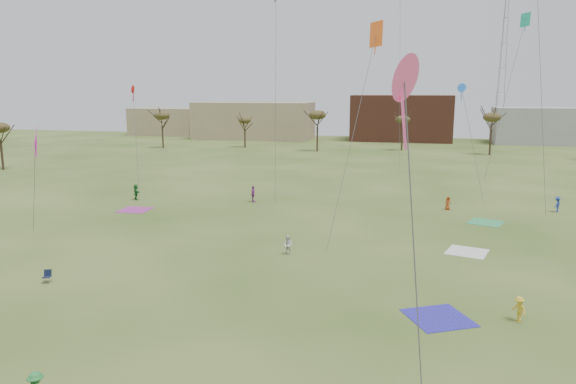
# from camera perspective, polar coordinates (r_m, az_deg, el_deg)

# --- Properties ---
(ground) EXTENTS (260.00, 260.00, 0.00)m
(ground) POSITION_cam_1_polar(r_m,az_deg,el_deg) (29.74, -5.69, -14.78)
(ground) COLOR #304A17
(ground) RESTS_ON ground
(flyer_mid_b) EXTENTS (1.00, 1.10, 1.48)m
(flyer_mid_b) POSITION_cam_1_polar(r_m,az_deg,el_deg) (33.11, 23.79, -11.55)
(flyer_mid_b) COLOR gold
(flyer_mid_b) RESTS_ON ground
(spectator_mid_d) EXTENTS (0.60, 1.18, 1.93)m
(spectator_mid_d) POSITION_cam_1_polar(r_m,az_deg,el_deg) (62.15, -3.82, -0.21)
(spectator_mid_d) COLOR #933D94
(spectator_mid_d) RESTS_ON ground
(spectator_mid_e) EXTENTS (0.88, 0.75, 1.59)m
(spectator_mid_e) POSITION_cam_1_polar(r_m,az_deg,el_deg) (42.11, 0.02, -5.78)
(spectator_mid_e) COLOR silver
(spectator_mid_e) RESTS_ON ground
(flyer_far_a) EXTENTS (1.59, 1.67, 1.89)m
(flyer_far_a) POSITION_cam_1_polar(r_m,az_deg,el_deg) (65.99, -16.18, 0.01)
(flyer_far_a) COLOR #257031
(flyer_far_a) RESTS_ON ground
(flyer_far_b) EXTENTS (0.86, 0.74, 1.49)m
(flyer_far_b) POSITION_cam_1_polar(r_m,az_deg,el_deg) (60.61, 16.97, -1.16)
(flyer_far_b) COLOR #A5441C
(flyer_far_b) RESTS_ON ground
(flyer_far_c) EXTENTS (1.11, 1.26, 1.70)m
(flyer_far_c) POSITION_cam_1_polar(r_m,az_deg,el_deg) (63.90, 27.20, -1.20)
(flyer_far_c) COLOR navy
(flyer_far_c) RESTS_ON ground
(blanket_blue) EXTENTS (4.50, 4.50, 0.03)m
(blanket_blue) POSITION_cam_1_polar(r_m,az_deg,el_deg) (32.29, 16.01, -13.02)
(blanket_blue) COLOR #2D27AB
(blanket_blue) RESTS_ON ground
(blanket_cream) EXTENTS (3.78, 3.78, 0.03)m
(blanket_cream) POSITION_cam_1_polar(r_m,az_deg,el_deg) (45.42, 18.86, -6.18)
(blanket_cream) COLOR silver
(blanket_cream) RESTS_ON ground
(blanket_plum) EXTENTS (3.30, 3.30, 0.03)m
(blanket_plum) POSITION_cam_1_polar(r_m,az_deg,el_deg) (60.38, -16.28, -1.89)
(blanket_plum) COLOR #A53292
(blanket_plum) RESTS_ON ground
(blanket_olive) EXTENTS (3.98, 3.98, 0.03)m
(blanket_olive) POSITION_cam_1_polar(r_m,az_deg,el_deg) (56.07, 20.68, -3.12)
(blanket_olive) COLOR #37995C
(blanket_olive) RESTS_ON ground
(camp_chair_left) EXTENTS (0.64, 0.67, 0.87)m
(camp_chair_left) POSITION_cam_1_polar(r_m,az_deg,el_deg) (39.86, -24.69, -8.58)
(camp_chair_left) COLOR #121833
(camp_chair_left) RESTS_ON ground
(kites_aloft) EXTENTS (52.90, 74.79, 27.89)m
(kites_aloft) POSITION_cam_1_polar(r_m,az_deg,el_deg) (62.39, 5.90, 19.12)
(kites_aloft) COLOR red
(kites_aloft) RESTS_ON ground
(tree_line) EXTENTS (117.44, 49.32, 8.91)m
(tree_line) POSITION_cam_1_polar(r_m,az_deg,el_deg) (105.20, 7.27, 7.60)
(tree_line) COLOR #3A2B1E
(tree_line) RESTS_ON ground
(building_tan) EXTENTS (32.00, 14.00, 10.00)m
(building_tan) POSITION_cam_1_polar(r_m,az_deg,el_deg) (147.22, -3.74, 7.74)
(building_tan) COLOR #937F60
(building_tan) RESTS_ON ground
(building_brick) EXTENTS (26.00, 16.00, 12.00)m
(building_brick) POSITION_cam_1_polar(r_m,az_deg,el_deg) (145.46, 12.24, 7.88)
(building_brick) COLOR brown
(building_brick) RESTS_ON ground
(building_grey) EXTENTS (24.00, 12.00, 9.00)m
(building_grey) POSITION_cam_1_polar(r_m,az_deg,el_deg) (146.77, 26.06, 6.47)
(building_grey) COLOR gray
(building_grey) RESTS_ON ground
(building_tan_west) EXTENTS (20.00, 12.00, 8.00)m
(building_tan_west) POSITION_cam_1_polar(r_m,az_deg,el_deg) (165.08, -13.06, 7.47)
(building_tan_west) COLOR #937F60
(building_tan_west) RESTS_ON ground
(radio_tower) EXTENTS (1.51, 1.72, 41.00)m
(radio_tower) POSITION_cam_1_polar(r_m,az_deg,el_deg) (151.82, 22.20, 12.44)
(radio_tower) COLOR #9EA3A8
(radio_tower) RESTS_ON ground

